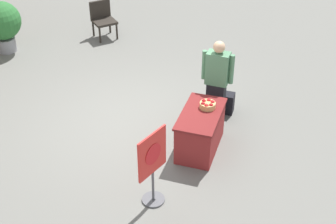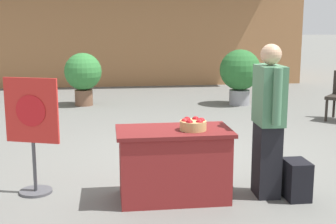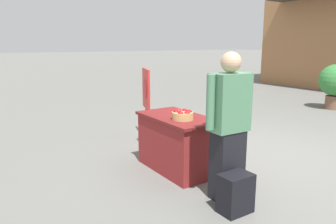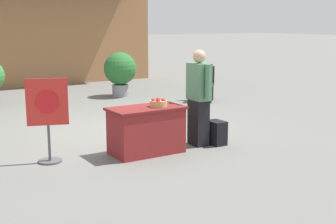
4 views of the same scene
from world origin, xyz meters
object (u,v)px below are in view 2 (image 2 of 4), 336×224
object	(u,v)px
poster_board	(33,130)
potted_plant_near_right	(83,74)
apple_basket	(193,124)
display_table	(174,164)
potted_plant_far_right	(240,72)
person_visitor	(268,120)
backpack	(296,180)

from	to	relation	value
poster_board	potted_plant_near_right	world-z (taller)	poster_board
apple_basket	display_table	bearing A→B (deg)	161.86
potted_plant_far_right	potted_plant_near_right	bearing A→B (deg)	174.13
display_table	person_visitor	xyz separation A→B (m)	(1.02, -0.04, 0.46)
display_table	backpack	world-z (taller)	display_table
person_visitor	poster_board	size ratio (longest dim) A/B	1.28
potted_plant_near_right	potted_plant_far_right	xyz separation A→B (m)	(3.54, -0.36, 0.03)
potted_plant_far_right	poster_board	bearing A→B (deg)	-126.28
display_table	poster_board	size ratio (longest dim) A/B	0.94
display_table	potted_plant_far_right	size ratio (longest dim) A/B	0.96
potted_plant_near_right	apple_basket	bearing A→B (deg)	-76.68
person_visitor	potted_plant_far_right	bearing A→B (deg)	-100.92
potted_plant_near_right	potted_plant_far_right	size ratio (longest dim) A/B	0.94
person_visitor	potted_plant_far_right	xyz separation A→B (m)	(1.30, 5.60, -0.09)
person_visitor	potted_plant_far_right	world-z (taller)	person_visitor
person_visitor	poster_board	world-z (taller)	person_visitor
display_table	poster_board	distance (m)	1.58
potted_plant_far_right	display_table	bearing A→B (deg)	-112.64
display_table	apple_basket	xyz separation A→B (m)	(0.19, -0.06, 0.44)
poster_board	potted_plant_far_right	world-z (taller)	poster_board
person_visitor	potted_plant_near_right	size ratio (longest dim) A/B	1.39
poster_board	backpack	bearing A→B (deg)	98.89
poster_board	apple_basket	bearing A→B (deg)	95.84
apple_basket	potted_plant_far_right	xyz separation A→B (m)	(2.12, 5.62, -0.08)
display_table	potted_plant_near_right	distance (m)	6.06
display_table	backpack	distance (m)	1.33
display_table	apple_basket	distance (m)	0.49
display_table	apple_basket	bearing A→B (deg)	-18.14
person_visitor	backpack	world-z (taller)	person_visitor
potted_plant_far_right	backpack	bearing A→B (deg)	-100.02
potted_plant_near_right	potted_plant_far_right	world-z (taller)	potted_plant_far_right
backpack	poster_board	distance (m)	2.90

